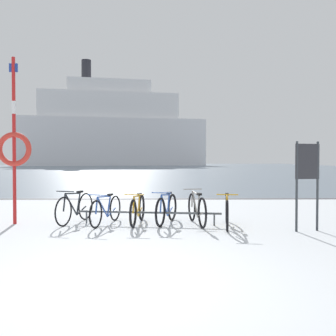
% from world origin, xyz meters
% --- Properties ---
extents(ground, '(80.00, 132.00, 0.08)m').
position_xyz_m(ground, '(0.00, 53.90, -0.04)').
color(ground, silver).
extents(bike_rack, '(3.36, 0.52, 0.31)m').
position_xyz_m(bike_rack, '(0.31, 4.34, 0.27)').
color(bike_rack, '#4C5156').
rests_on(bike_rack, ground).
extents(bicycle_0, '(0.64, 1.60, 0.81)m').
position_xyz_m(bicycle_0, '(-1.47, 4.55, 0.37)').
color(bicycle_0, black).
rests_on(bicycle_0, ground).
extents(bicycle_1, '(0.61, 1.65, 0.75)m').
position_xyz_m(bicycle_1, '(-0.70, 4.36, 0.34)').
color(bicycle_1, black).
rests_on(bicycle_1, ground).
extents(bicycle_2, '(0.46, 1.68, 0.75)m').
position_xyz_m(bicycle_2, '(0.04, 4.41, 0.34)').
color(bicycle_2, black).
rests_on(bicycle_2, ground).
extents(bicycle_3, '(0.62, 1.56, 0.78)m').
position_xyz_m(bicycle_3, '(0.72, 4.42, 0.35)').
color(bicycle_3, black).
rests_on(bicycle_3, ground).
extents(bicycle_4, '(0.46, 1.71, 0.81)m').
position_xyz_m(bicycle_4, '(1.43, 4.31, 0.37)').
color(bicycle_4, black).
rests_on(bicycle_4, ground).
extents(bicycle_5, '(0.46, 1.76, 0.79)m').
position_xyz_m(bicycle_5, '(2.09, 3.98, 0.36)').
color(bicycle_5, black).
rests_on(bicycle_5, ground).
extents(info_sign, '(0.55, 0.15, 1.91)m').
position_xyz_m(info_sign, '(3.71, 3.46, 1.29)').
color(info_sign, '#33383D').
rests_on(info_sign, ground).
extents(rescue_post, '(0.81, 0.12, 3.94)m').
position_xyz_m(rescue_post, '(-2.88, 4.46, 1.86)').
color(rescue_post, red).
rests_on(rescue_post, ground).
extents(ferry_ship, '(44.36, 20.03, 25.12)m').
position_xyz_m(ferry_ship, '(-11.50, 87.50, 8.44)').
color(ferry_ship, white).
rests_on(ferry_ship, ground).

